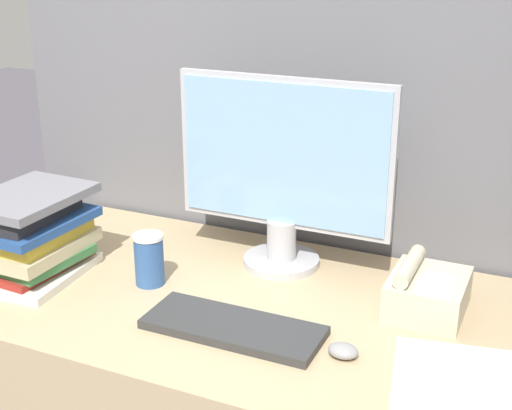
{
  "coord_description": "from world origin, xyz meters",
  "views": [
    {
      "loc": [
        0.62,
        -0.98,
        1.52
      ],
      "look_at": [
        -0.01,
        0.42,
        0.95
      ],
      "focal_mm": 50.0,
      "sensor_mm": 36.0,
      "label": 1
    }
  ],
  "objects_px": {
    "monitor": "(283,176)",
    "mouse": "(343,351)",
    "keyboard": "(233,327)",
    "desk_telephone": "(426,292)",
    "coffee_cup": "(149,259)",
    "book_stack": "(31,235)"
  },
  "relations": [
    {
      "from": "book_stack",
      "to": "mouse",
      "type": "bearing_deg",
      "value": -3.12
    },
    {
      "from": "monitor",
      "to": "desk_telephone",
      "type": "relative_size",
      "value": 2.84
    },
    {
      "from": "mouse",
      "to": "desk_telephone",
      "type": "distance_m",
      "value": 0.29
    },
    {
      "from": "monitor",
      "to": "mouse",
      "type": "distance_m",
      "value": 0.51
    },
    {
      "from": "coffee_cup",
      "to": "mouse",
      "type": "bearing_deg",
      "value": -12.7
    },
    {
      "from": "monitor",
      "to": "coffee_cup",
      "type": "height_order",
      "value": "monitor"
    },
    {
      "from": "keyboard",
      "to": "mouse",
      "type": "relative_size",
      "value": 6.22
    },
    {
      "from": "keyboard",
      "to": "monitor",
      "type": "bearing_deg",
      "value": 95.57
    },
    {
      "from": "coffee_cup",
      "to": "book_stack",
      "type": "height_order",
      "value": "book_stack"
    },
    {
      "from": "keyboard",
      "to": "desk_telephone",
      "type": "relative_size",
      "value": 1.97
    },
    {
      "from": "keyboard",
      "to": "mouse",
      "type": "distance_m",
      "value": 0.25
    },
    {
      "from": "monitor",
      "to": "coffee_cup",
      "type": "bearing_deg",
      "value": -136.8
    },
    {
      "from": "book_stack",
      "to": "desk_telephone",
      "type": "distance_m",
      "value": 0.97
    },
    {
      "from": "monitor",
      "to": "desk_telephone",
      "type": "height_order",
      "value": "monitor"
    },
    {
      "from": "coffee_cup",
      "to": "book_stack",
      "type": "distance_m",
      "value": 0.31
    },
    {
      "from": "monitor",
      "to": "book_stack",
      "type": "xyz_separation_m",
      "value": [
        -0.55,
        -0.31,
        -0.14
      ]
    },
    {
      "from": "monitor",
      "to": "coffee_cup",
      "type": "xyz_separation_m",
      "value": [
        -0.25,
        -0.24,
        -0.18
      ]
    },
    {
      "from": "keyboard",
      "to": "book_stack",
      "type": "xyz_separation_m",
      "value": [
        -0.59,
        0.05,
        0.1
      ]
    },
    {
      "from": "mouse",
      "to": "desk_telephone",
      "type": "bearing_deg",
      "value": 67.01
    },
    {
      "from": "monitor",
      "to": "desk_telephone",
      "type": "distance_m",
      "value": 0.45
    },
    {
      "from": "monitor",
      "to": "mouse",
      "type": "xyz_separation_m",
      "value": [
        0.28,
        -0.36,
        -0.23
      ]
    },
    {
      "from": "desk_telephone",
      "to": "book_stack",
      "type": "bearing_deg",
      "value": -167.02
    }
  ]
}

